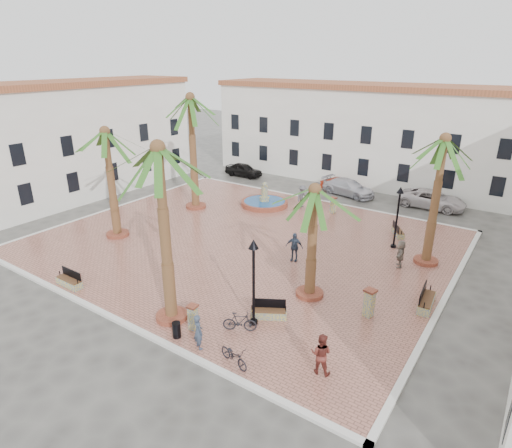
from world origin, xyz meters
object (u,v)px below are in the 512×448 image
(fountain, at_px, (265,202))
(bench_se, at_px, (269,313))
(palm_ne, at_px, (443,153))
(car_silver, at_px, (348,187))
(palm_nw, at_px, (191,110))
(pedestrian_fountain_a, at_px, (314,206))
(pedestrian_fountain_b, at_px, (294,247))
(pedestrian_east, at_px, (400,254))
(car_red, at_px, (341,186))
(bench_ne, at_px, (398,232))
(pedestrian_north, at_px, (302,196))
(car_white, at_px, (432,199))
(bollard_se, at_px, (193,317))
(litter_bin, at_px, (177,330))
(bollard_e, at_px, (369,302))
(palm_s, at_px, (159,168))
(cyclist_b, at_px, (321,354))
(bicycle_a, at_px, (234,356))
(lamppost_e, at_px, (398,207))
(bollard_n, at_px, (333,205))
(bench_e, at_px, (426,302))
(car_black, at_px, (244,170))
(lamppost_s, at_px, (254,268))
(palm_e, at_px, (314,204))
(cyclist_a, at_px, (198,332))
(palm_sw, at_px, (106,144))
(bicycle_b, at_px, (240,322))

(fountain, distance_m, bench_se, 16.74)
(palm_ne, relative_size, car_silver, 1.57)
(palm_nw, relative_size, pedestrian_fountain_a, 5.87)
(pedestrian_fountain_b, height_order, pedestrian_east, pedestrian_fountain_b)
(car_red, bearing_deg, pedestrian_fountain_b, -159.48)
(bench_ne, bearing_deg, pedestrian_north, 47.35)
(pedestrian_east, distance_m, car_white, 12.75)
(bollard_se, xyz_separation_m, litter_bin, (-0.20, -0.88, -0.27))
(fountain, xyz_separation_m, palm_ne, (14.07, -3.44, 6.46))
(bollard_e, height_order, pedestrian_east, pedestrian_east)
(palm_s, height_order, cyclist_b, palm_s)
(palm_nw, xyz_separation_m, bicycle_a, (14.47, -13.78, -7.51))
(palm_ne, bearing_deg, lamppost_e, 155.19)
(palm_ne, distance_m, pedestrian_east, 6.19)
(bench_ne, distance_m, litter_bin, 17.90)
(bollard_se, xyz_separation_m, bollard_n, (-1.47, 18.12, 0.03))
(bicycle_a, bearing_deg, cyclist_b, -49.36)
(palm_s, bearing_deg, bollard_n, 90.03)
(bicycle_a, relative_size, car_red, 0.42)
(bollard_se, relative_size, cyclist_b, 0.71)
(bollard_n, bearing_deg, bench_ne, -16.18)
(palm_ne, height_order, bench_e, palm_ne)
(bench_ne, relative_size, car_black, 0.40)
(lamppost_s, relative_size, litter_bin, 5.77)
(palm_e, xyz_separation_m, bicycle_a, (0.02, -6.59, -4.63))
(palm_ne, relative_size, car_black, 1.92)
(bicycle_a, bearing_deg, bollard_e, -12.57)
(lamppost_e, bearing_deg, bollard_n, 147.80)
(cyclist_a, relative_size, cyclist_b, 0.92)
(palm_sw, height_order, car_white, palm_sw)
(car_red, xyz_separation_m, car_white, (8.07, 0.25, 0.10))
(palm_s, relative_size, bicycle_a, 5.33)
(litter_bin, height_order, pedestrian_fountain_a, pedestrian_fountain_a)
(fountain, bearing_deg, car_white, 33.65)
(bollard_n, relative_size, bollard_e, 0.90)
(bench_ne, xyz_separation_m, litter_bin, (-4.48, -17.33, 0.13))
(lamppost_e, distance_m, pedestrian_north, 9.90)
(palm_e, height_order, car_black, palm_e)
(palm_sw, xyz_separation_m, pedestrian_fountain_b, (12.17, 3.55, -5.51))
(lamppost_e, bearing_deg, car_silver, 127.32)
(palm_nw, xyz_separation_m, palm_ne, (18.48, 0.25, -1.20))
(palm_e, height_order, palm_ne, palm_ne)
(lamppost_s, distance_m, pedestrian_fountain_a, 15.52)
(bicycle_a, distance_m, car_silver, 25.23)
(pedestrian_fountain_b, relative_size, pedestrian_east, 1.09)
(bollard_e, distance_m, pedestrian_north, 16.29)
(bollard_e, relative_size, car_white, 0.27)
(bench_e, bearing_deg, bicycle_b, 131.67)
(palm_s, height_order, litter_bin, palm_s)
(bench_e, xyz_separation_m, bollard_se, (-8.32, -7.98, 0.35))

